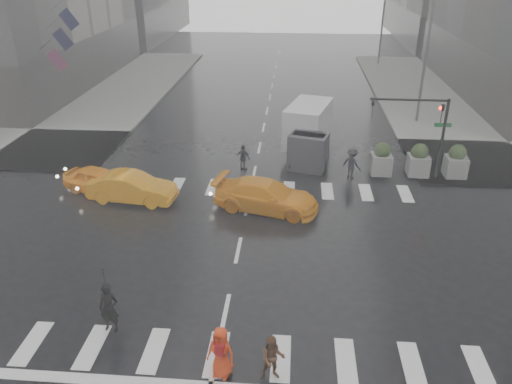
# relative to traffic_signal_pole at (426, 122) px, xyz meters

# --- Properties ---
(ground) EXTENTS (120.00, 120.00, 0.00)m
(ground) POSITION_rel_traffic_signal_pole_xyz_m (-9.01, -8.01, -3.22)
(ground) COLOR black
(ground) RESTS_ON ground
(sidewalk_nw) EXTENTS (35.00, 35.00, 0.15)m
(sidewalk_nw) POSITION_rel_traffic_signal_pole_xyz_m (-28.51, 9.49, -3.14)
(sidewalk_nw) COLOR slate
(sidewalk_nw) RESTS_ON ground
(road_markings) EXTENTS (18.00, 48.00, 0.01)m
(road_markings) POSITION_rel_traffic_signal_pole_xyz_m (-9.01, -8.01, -3.21)
(road_markings) COLOR silver
(road_markings) RESTS_ON ground
(traffic_signal_pole) EXTENTS (4.45, 0.42, 4.50)m
(traffic_signal_pole) POSITION_rel_traffic_signal_pole_xyz_m (0.00, 0.00, 0.00)
(traffic_signal_pole) COLOR black
(traffic_signal_pole) RESTS_ON ground
(street_lamp_near) EXTENTS (2.15, 0.22, 9.00)m
(street_lamp_near) POSITION_rel_traffic_signal_pole_xyz_m (1.86, 9.99, 1.73)
(street_lamp_near) COLOR #59595B
(street_lamp_near) RESTS_ON ground
(street_lamp_far) EXTENTS (2.15, 0.22, 9.00)m
(street_lamp_far) POSITION_rel_traffic_signal_pole_xyz_m (1.86, 29.99, 1.73)
(street_lamp_far) COLOR #59595B
(street_lamp_far) RESTS_ON ground
(planter_west) EXTENTS (1.10, 1.10, 1.80)m
(planter_west) POSITION_rel_traffic_signal_pole_xyz_m (-2.01, 0.19, -2.23)
(planter_west) COLOR slate
(planter_west) RESTS_ON ground
(planter_mid) EXTENTS (1.10, 1.10, 1.80)m
(planter_mid) POSITION_rel_traffic_signal_pole_xyz_m (-0.01, 0.19, -2.23)
(planter_mid) COLOR slate
(planter_mid) RESTS_ON ground
(planter_east) EXTENTS (1.10, 1.10, 1.80)m
(planter_east) POSITION_rel_traffic_signal_pole_xyz_m (1.99, 0.19, -2.23)
(planter_east) COLOR slate
(planter_east) RESTS_ON ground
(flag_cluster) EXTENTS (2.87, 3.06, 4.69)m
(flag_cluster) POSITION_rel_traffic_signal_pole_xyz_m (-24.09, 10.49, 2.42)
(flag_cluster) COLOR #59595B
(flag_cluster) RESTS_ON ground
(pedestrian_black) EXTENTS (1.00, 1.02, 2.43)m
(pedestrian_black) POSITION_rel_traffic_signal_pole_xyz_m (-12.65, -13.16, -1.64)
(pedestrian_black) COLOR black
(pedestrian_black) RESTS_ON ground
(pedestrian_brown) EXTENTS (0.78, 0.64, 1.50)m
(pedestrian_brown) POSITION_rel_traffic_signal_pole_xyz_m (-7.23, -14.81, -2.47)
(pedestrian_brown) COLOR #4F2F1C
(pedestrian_brown) RESTS_ON ground
(pedestrian_orange) EXTENTS (0.95, 0.75, 1.71)m
(pedestrian_orange) POSITION_rel_traffic_signal_pole_xyz_m (-8.73, -14.81, -2.35)
(pedestrian_orange) COLOR red
(pedestrian_orange) RESTS_ON ground
(pedestrian_far_a) EXTENTS (1.02, 0.88, 1.50)m
(pedestrian_far_a) POSITION_rel_traffic_signal_pole_xyz_m (-9.65, 0.40, -2.47)
(pedestrian_far_a) COLOR black
(pedestrian_far_a) RESTS_ON ground
(pedestrian_far_b) EXTENTS (1.26, 1.20, 1.74)m
(pedestrian_far_b) POSITION_rel_traffic_signal_pole_xyz_m (-3.64, -0.24, -2.35)
(pedestrian_far_b) COLOR black
(pedestrian_far_b) RESTS_ON ground
(taxi_front) EXTENTS (4.18, 2.76, 1.32)m
(taxi_front) POSITION_rel_traffic_signal_pole_xyz_m (-16.75, -3.08, -2.56)
(taxi_front) COLOR #FF990D
(taxi_front) RESTS_ON ground
(taxi_mid) EXTENTS (4.51, 2.00, 1.44)m
(taxi_mid) POSITION_rel_traffic_signal_pole_xyz_m (-14.77, -3.88, -2.50)
(taxi_mid) COLOR #FF990D
(taxi_mid) RESTS_ON ground
(taxi_rear) EXTENTS (4.83, 3.06, 1.47)m
(taxi_rear) POSITION_rel_traffic_signal_pole_xyz_m (-8.07, -4.28, -2.48)
(taxi_rear) COLOR #FF990D
(taxi_rear) RESTS_ON ground
(box_truck) EXTENTS (2.14, 5.71, 3.03)m
(box_truck) POSITION_rel_traffic_signal_pole_xyz_m (-6.01, 2.77, -1.60)
(box_truck) COLOR silver
(box_truck) RESTS_ON ground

